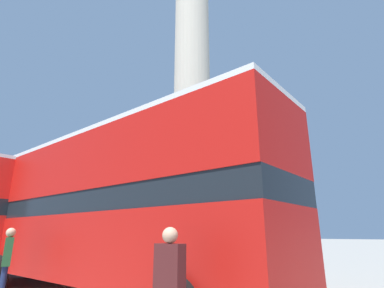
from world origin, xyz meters
name	(u,v)px	position (x,y,z in m)	size (l,w,h in m)	color
ground_plane	(192,272)	(0.00, 0.00, 0.00)	(200.00, 200.00, 0.00)	gray
monument_column	(192,130)	(0.00, 0.00, 6.78)	(6.18, 6.18, 21.88)	#BCB29E
bus_a	(108,206)	(1.53, -6.03, 2.42)	(11.05, 3.04, 4.39)	#B7140F
equestrian_statue	(104,233)	(-10.84, 3.15, 1.75)	(4.03, 3.75, 6.15)	#BCB29E
street_lamp	(234,182)	(3.69, -2.40, 3.39)	(0.43, 0.43, 5.94)	black
pedestrian_near_lamp	(7,259)	(0.10, -7.92, 1.03)	(0.51, 0.35, 1.81)	#192347
pedestrian_by_plinth	(169,284)	(5.81, -8.12, 0.99)	(0.46, 0.23, 1.75)	#28282D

